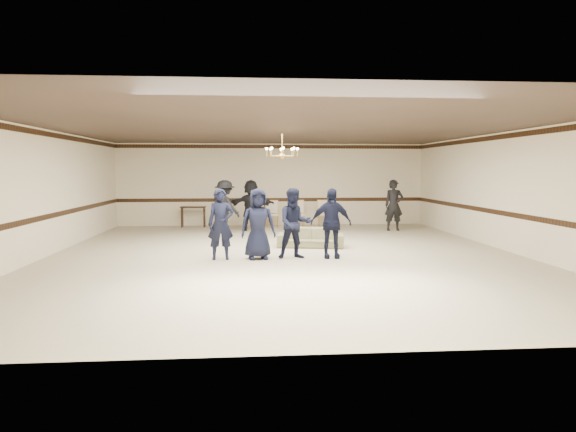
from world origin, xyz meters
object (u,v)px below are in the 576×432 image
Objects in this scene: boy_b at (258,224)px; boy_d at (331,223)px; settee at (311,237)px; adult_mid at (251,205)px; boy_a at (221,224)px; banquet_chair_left at (272,214)px; banquet_chair_mid at (298,214)px; console_table at (193,217)px; chandelier at (282,144)px; boy_c at (295,224)px; adult_right at (394,205)px; adult_left at (225,207)px; banquet_chair_right at (324,214)px.

boy_b is 1.80m from boy_d.
settee is 4.35m from adult_mid.
boy_a is 0.95× the size of adult_mid.
banquet_chair_left is at bearing 76.25° from boy_b.
console_table is (-4.00, 0.20, -0.10)m from banquet_chair_mid.
boy_a is 3.06m from settee.
adult_mid is (-1.66, 3.97, 0.64)m from settee.
chandelier reaches higher than boy_a.
boy_c is 6.83m from banquet_chair_left.
console_table is (-3.22, 7.01, -0.47)m from boy_c.
banquet_chair_left is 3.01m from console_table.
banquet_chair_left reaches higher than console_table.
adult_right is at bearing 56.06° from settee.
adult_right is 1.84× the size of banquet_chair_mid.
adult_left reaches higher than boy_a.
chandelier is 4.71m from adult_mid.
chandelier reaches higher than banquet_chair_left.
boy_a and boy_c have the same top height.
banquet_chair_right is at bearing 2.55° from banquet_chair_left.
chandelier is at bearing -154.67° from settee.
adult_mid is (-0.83, 4.20, -1.96)m from chandelier.
boy_b is at bearing 175.78° from boy_c.
boy_a is 5.05m from adult_left.
boy_b is 1.00× the size of boy_d.
chandelier reaches higher than adult_right.
console_table is at bearing -17.70° from adult_left.
chandelier is at bearing 126.00° from boy_d.
boy_a is 7.29m from banquet_chair_mid.
adult_left is 3.26m from banquet_chair_mid.
adult_mid is 2.14m from banquet_chair_mid.
boy_a is 0.90m from boy_b.
chandelier is 2.77m from boy_d.
banquet_chair_right is (1.15, 5.04, 0.23)m from settee.
boy_c reaches higher than banquet_chair_right.
adult_right reaches higher than settee.
boy_b is at bearing -108.35° from banquet_chair_right.
boy_b is at bearing -179.44° from boy_d.
boy_c reaches higher than banquet_chair_mid.
boy_b is at bearing -130.54° from adult_right.
banquet_chair_mid and banquet_chair_right have the same top height.
banquet_chair_left is 1.00× the size of banquet_chair_mid.
boy_d is at bearing -94.24° from banquet_chair_right.
adult_left is 6.01m from adult_right.
boy_c is (0.90, 0.00, 0.00)m from boy_b.
adult_left is (-1.93, 5.05, 0.05)m from boy_c.
boy_b is at bearing 140.56° from adult_left.
adult_left is 1.84× the size of banquet_chair_left.
chandelier reaches higher than boy_b.
banquet_chair_right is at bearing -2.03° from banquet_chair_mid.
boy_d is at bearing -4.87° from boy_a.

